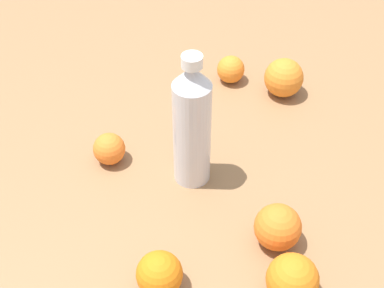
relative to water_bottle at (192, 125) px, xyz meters
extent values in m
plane|color=olive|center=(-0.01, 0.04, -0.13)|extent=(2.40, 2.40, 0.00)
cylinder|color=silver|center=(0.00, 0.00, -0.02)|extent=(0.07, 0.07, 0.21)
cone|color=silver|center=(0.00, 0.00, 0.10)|extent=(0.07, 0.07, 0.04)
cylinder|color=white|center=(0.00, 0.00, 0.13)|extent=(0.03, 0.03, 0.02)
sphere|color=orange|center=(-0.10, -0.18, -0.09)|extent=(0.08, 0.08, 0.08)
sphere|color=orange|center=(0.31, 0.02, -0.09)|extent=(0.06, 0.06, 0.06)
sphere|color=orange|center=(0.30, -0.10, -0.08)|extent=(0.08, 0.08, 0.08)
sphere|color=orange|center=(-0.01, 0.16, -0.09)|extent=(0.06, 0.06, 0.06)
sphere|color=orange|center=(-0.24, -0.03, -0.09)|extent=(0.07, 0.07, 0.07)
sphere|color=orange|center=(-0.19, -0.22, -0.09)|extent=(0.08, 0.08, 0.08)
camera|label=1|loc=(-0.67, -0.23, 0.62)|focal=51.70mm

